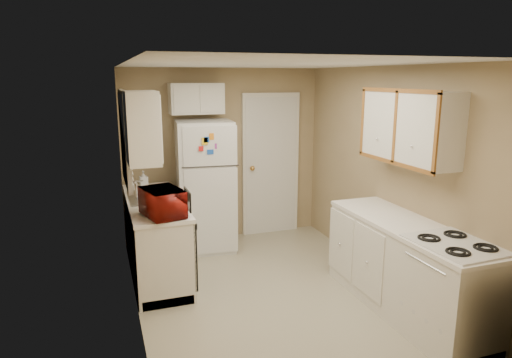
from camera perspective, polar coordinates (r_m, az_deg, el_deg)
name	(u,v)px	position (r m, az deg, el deg)	size (l,w,h in m)	color
floor	(271,292)	(5.09, 1.90, -13.92)	(3.80, 3.80, 0.00)	#BCB59C
ceiling	(273,64)	(4.56, 2.12, 14.17)	(3.80, 3.80, 0.00)	white
wall_left	(131,196)	(4.39, -15.31, -2.02)	(3.80, 3.80, 0.00)	tan
wall_right	(388,175)	(5.34, 16.17, 0.49)	(3.80, 3.80, 0.00)	tan
wall_back	(224,155)	(6.46, -4.08, 3.00)	(2.80, 2.80, 0.00)	tan
wall_front	(378,248)	(3.07, 15.04, -8.38)	(2.80, 2.80, 0.00)	tan
left_counter	(156,237)	(5.49, -12.40, -7.11)	(0.60, 1.80, 0.90)	silver
dishwasher	(190,249)	(4.96, -8.20, -8.62)	(0.03, 0.58, 0.72)	black
sink	(153,200)	(5.51, -12.79, -2.58)	(0.54, 0.74, 0.16)	gray
microwave	(163,202)	(4.69, -11.56, -2.79)	(0.28, 0.50, 0.34)	maroon
soap_bottle	(143,180)	(5.95, -13.89, -0.13)	(0.10, 0.10, 0.22)	white
window_blinds	(126,139)	(5.35, -15.95, 4.88)	(0.10, 0.98, 1.08)	silver
upper_cabinet_left	(142,128)	(4.51, -14.05, 6.19)	(0.30, 0.45, 0.70)	silver
refrigerator	(205,186)	(6.09, -6.39, -0.85)	(0.71, 0.69, 1.73)	silver
cabinet_over_fridge	(196,99)	(6.13, -7.49, 9.94)	(0.70, 0.30, 0.40)	silver
interior_door	(271,165)	(6.66, 1.85, 1.75)	(0.86, 0.06, 2.08)	silver
right_counter	(406,268)	(4.77, 18.19, -10.53)	(0.60, 2.00, 0.90)	silver
stove	(451,295)	(4.38, 23.21, -13.17)	(0.59, 0.73, 0.89)	silver
upper_cabinet_right	(409,127)	(4.76, 18.58, 6.24)	(0.30, 1.20, 0.70)	silver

